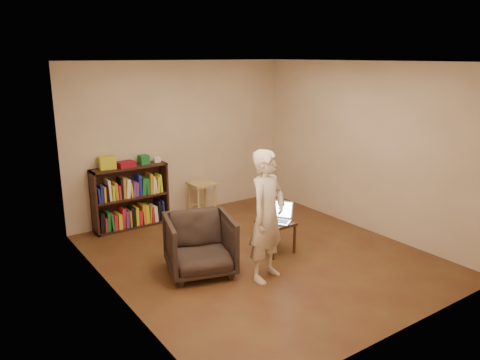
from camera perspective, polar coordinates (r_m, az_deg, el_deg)
floor at (r=6.54m, az=2.46°, el=-9.20°), size 4.50×4.50×0.00m
ceiling at (r=5.97m, az=2.75°, el=14.23°), size 4.50×4.50×0.00m
wall_back at (r=7.99m, az=-7.24°, el=4.94°), size 4.00×0.00×4.00m
wall_left at (r=5.20m, az=-15.25°, el=-0.93°), size 0.00×4.50×4.50m
wall_right at (r=7.48m, az=14.92°, el=3.87°), size 0.00×4.50×4.50m
bookshelf at (r=7.65m, az=-13.21°, el=-2.43°), size 1.20×0.30×1.00m
box_yellow at (r=7.39m, az=-15.87°, el=2.07°), size 0.26×0.21×0.19m
red_cloth at (r=7.45m, az=-13.74°, el=1.88°), size 0.28×0.22×0.09m
box_green at (r=7.58m, az=-11.66°, el=2.46°), size 0.15×0.15×0.15m
box_white at (r=7.70m, az=-10.05°, el=2.47°), size 0.12×0.12×0.08m
stool at (r=7.98m, az=-4.68°, el=-1.08°), size 0.41×0.41×0.59m
armchair at (r=5.94m, az=-4.91°, el=-7.89°), size 1.01×1.03×0.75m
side_table at (r=6.54m, az=4.36°, el=-5.70°), size 0.44×0.44×0.45m
laptop at (r=6.54m, az=4.70°, el=-4.47°), size 0.47×0.48×0.26m
person at (r=5.63m, az=3.34°, el=-4.40°), size 0.69×0.57×1.62m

